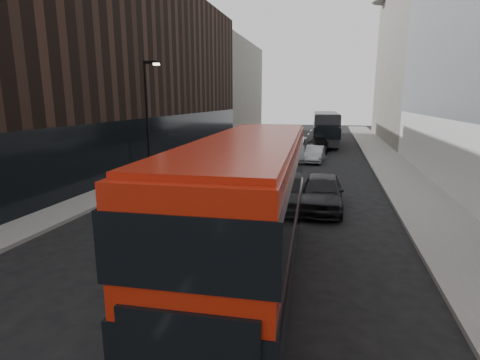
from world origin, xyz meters
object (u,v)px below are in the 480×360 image
Objects in this scene: red_bus at (251,208)px; grey_bus at (325,128)px; street_lamp at (148,110)px; car_b at (315,154)px; car_a at (322,192)px; car_c at (319,144)px.

grey_bus is (1.25, 32.36, -0.35)m from red_bus.
car_b is at bearing 37.21° from street_lamp.
red_bus is 20.99m from car_b.
car_a is 19.02m from car_c.
street_lamp reaches higher than grey_bus.
grey_bus is at bearing 90.75° from car_a.
grey_bus reaches higher than car_a.
red_bus reaches higher than car_c.
red_bus is 0.92× the size of grey_bus.
street_lamp is 13.21m from car_b.
car_a is at bearing -25.73° from street_lamp.
red_bus reaches higher than car_a.
car_a is at bearing -83.67° from car_c.
car_b is 6.00m from car_c.
grey_bus is 2.29× the size of car_c.
car_c is at bearing 85.72° from red_bus.
street_lamp is 1.83× the size of car_b.
street_lamp is at bearing -139.24° from car_b.
car_c is (-0.79, 19.01, -0.11)m from car_a.
car_b is at bearing 93.93° from car_a.
grey_bus is 11.52m from car_b.
car_c is at bearing 53.22° from street_lamp.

